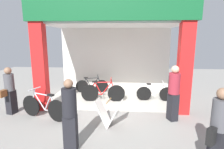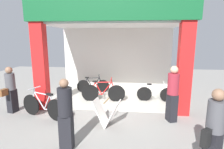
% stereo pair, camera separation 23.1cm
% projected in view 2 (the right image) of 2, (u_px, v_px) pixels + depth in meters
% --- Properties ---
extents(ground_plane, '(18.52, 18.52, 0.00)m').
position_uv_depth(ground_plane, '(110.00, 111.00, 6.39)').
color(ground_plane, gray).
rests_on(ground_plane, ground).
extents(shop_facade, '(5.46, 3.32, 3.72)m').
position_uv_depth(shop_facade, '(114.00, 51.00, 7.50)').
color(shop_facade, beige).
rests_on(shop_facade, ground).
extents(bicycle_inside_0, '(1.74, 0.48, 0.96)m').
position_uv_depth(bicycle_inside_0, '(103.00, 92.00, 7.26)').
color(bicycle_inside_0, black).
rests_on(bicycle_inside_0, ground).
extents(bicycle_inside_1, '(1.50, 0.41, 0.82)m').
position_uv_depth(bicycle_inside_1, '(156.00, 94.00, 7.26)').
color(bicycle_inside_1, black).
rests_on(bicycle_inside_1, ground).
extents(bicycle_inside_2, '(1.50, 0.41, 0.83)m').
position_uv_depth(bicycle_inside_2, '(93.00, 85.00, 8.50)').
color(bicycle_inside_2, black).
rests_on(bicycle_inside_2, ground).
extents(bicycle_parked_0, '(1.65, 0.65, 0.96)m').
position_uv_depth(bicycle_parked_0, '(43.00, 106.00, 5.78)').
color(bicycle_parked_0, black).
rests_on(bicycle_parked_0, ground).
extents(sandwich_board_sign, '(0.82, 0.59, 0.78)m').
position_uv_depth(sandwich_board_sign, '(107.00, 113.00, 5.25)').
color(sandwich_board_sign, silver).
rests_on(sandwich_board_sign, ground).
extents(pedestrian_0, '(0.53, 0.49, 1.62)m').
position_uv_depth(pedestrian_0, '(214.00, 130.00, 3.38)').
color(pedestrian_0, black).
rests_on(pedestrian_0, ground).
extents(pedestrian_1, '(0.37, 0.61, 1.58)m').
position_uv_depth(pedestrian_1, '(11.00, 89.00, 6.13)').
color(pedestrian_1, black).
rests_on(pedestrian_1, ground).
extents(pedestrian_2, '(0.42, 0.42, 1.71)m').
position_uv_depth(pedestrian_2, '(173.00, 93.00, 5.45)').
color(pedestrian_2, black).
rests_on(pedestrian_2, ground).
extents(pedestrian_3, '(0.32, 0.32, 1.66)m').
position_uv_depth(pedestrian_3, '(66.00, 114.00, 4.04)').
color(pedestrian_3, black).
rests_on(pedestrian_3, ground).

